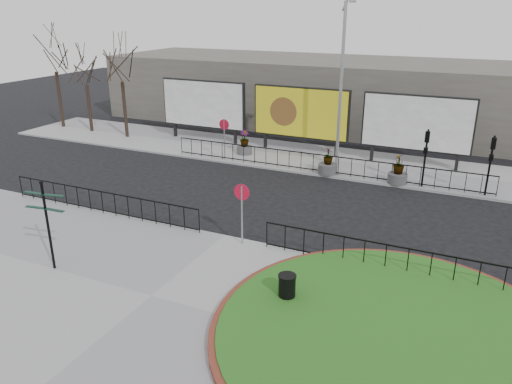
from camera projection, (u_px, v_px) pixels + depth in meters
The scene contains 25 objects.
ground at pixel (225, 237), 20.33m from camera, with size 90.00×90.00×0.00m, color black.
pavement_near at pixel (152, 297), 16.05m from camera, with size 30.00×10.00×0.12m, color gray.
pavement_far at pixel (317, 159), 30.52m from camera, with size 44.00×6.00×0.12m, color gray.
brick_edge at pixel (394, 336), 13.92m from camera, with size 10.40×10.40×0.18m, color maroon.
grass_lawn at pixel (394, 336), 13.91m from camera, with size 10.00×10.00×0.22m, color #1C4C14.
railing_near_left at pixel (102, 202), 22.19m from camera, with size 10.00×0.10×1.10m, color black, non-canonical shape.
railing_near_right at pixel (386, 258), 17.29m from camera, with size 9.00×0.10×1.10m, color black, non-canonical shape.
railing_far at pixel (319, 163), 27.61m from camera, with size 18.00×0.10×1.10m, color black, non-canonical shape.
speed_sign_far at pixel (224, 130), 29.61m from camera, with size 0.64×0.07×2.47m.
speed_sign_near at pixel (242, 201), 18.93m from camera, with size 0.64×0.07×2.47m.
billboard_left at pixel (203, 104), 33.78m from camera, with size 6.20×0.31×4.10m.
billboard_mid at pixel (301, 113), 31.04m from camera, with size 6.20×0.31×4.10m.
billboard_right at pixel (417, 123), 28.30m from camera, with size 6.20×0.31×4.10m.
lamp_post at pixel (341, 84), 27.40m from camera, with size 0.74×0.18×9.23m.
signal_pole_a at pixel (426, 150), 24.99m from camera, with size 0.22×0.26×3.00m.
signal_pole_b at pixel (491, 157), 23.82m from camera, with size 0.22×0.26×3.00m.
tree_left at pixel (123, 87), 34.32m from camera, with size 2.00×2.00×7.00m, color #2D2119, non-canonical shape.
tree_mid at pixel (87, 89), 36.09m from camera, with size 2.00×2.00×6.20m, color #2D2119, non-canonical shape.
tree_far at pixel (57, 77), 37.21m from camera, with size 2.00×2.00×7.50m, color #2D2119, non-canonical shape.
building_backdrop at pixel (359, 94), 38.17m from camera, with size 40.00×10.00×5.00m, color #5E5A52.
fingerpost_sign at pixel (47, 217), 17.02m from camera, with size 1.55×0.42×3.30m.
litter_bin at pixel (287, 288), 15.54m from camera, with size 0.57×0.57×0.95m.
planter_a at pixel (244, 145), 31.19m from camera, with size 0.93×0.93×1.50m.
planter_b at pixel (328, 165), 27.53m from camera, with size 1.05×1.05×1.51m.
planter_c at pixel (398, 172), 26.02m from camera, with size 1.01×1.01×1.60m.
Camera 1 is at (8.85, -16.17, 8.87)m, focal length 35.00 mm.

